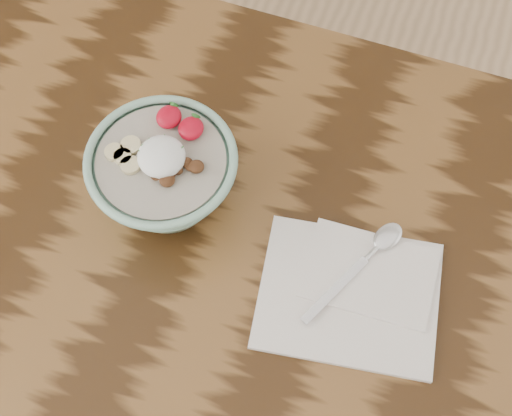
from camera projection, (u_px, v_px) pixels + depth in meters
The scene contains 4 objects.
table at pixel (295, 306), 107.88cm from camera, with size 160.00×90.00×75.00cm.
breakfast_bowl at pixel (164, 175), 99.24cm from camera, with size 20.85×20.85×14.26cm.
napkin at pixel (353, 291), 98.49cm from camera, with size 27.17×23.20×1.51cm.
spoon at pixel (375, 250), 99.81cm from camera, with size 10.65×19.07×1.05cm.
Camera 1 is at (5.85, -34.63, 168.96)cm, focal length 50.00 mm.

